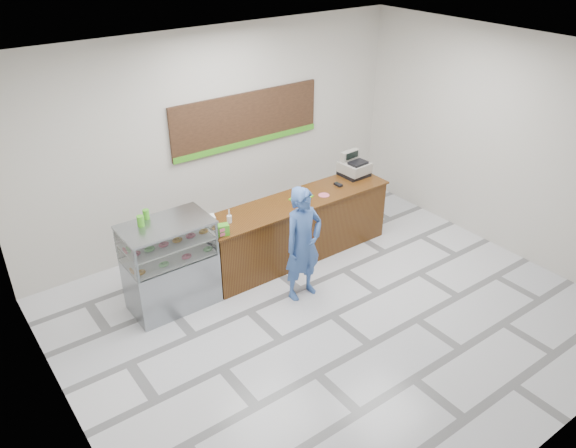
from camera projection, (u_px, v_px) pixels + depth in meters
floor at (332, 315)px, 7.89m from camera, size 7.00×7.00×0.00m
back_wall at (218, 137)px, 9.15m from camera, size 7.00×0.00×7.00m
ceiling at (344, 63)px, 6.18m from camera, size 7.00×7.00×0.00m
sales_counter at (297, 228)px, 9.01m from camera, size 3.26×0.76×1.03m
display_case at (170, 265)px, 7.79m from camera, size 1.22×0.72×1.33m
menu_board at (247, 120)px, 9.31m from camera, size 2.80×0.06×0.90m
cash_register at (354, 167)px, 9.50m from camera, size 0.46×0.48×0.41m
card_terminal at (338, 185)px, 9.20m from camera, size 0.08×0.15×0.04m
serving_tray at (301, 198)px, 8.80m from camera, size 0.40×0.34×0.02m
napkin_box at (210, 220)px, 8.03m from camera, size 0.19×0.19×0.13m
straw_cup at (229, 219)px, 8.09m from camera, size 0.07×0.07×0.11m
promo_box at (222, 230)px, 7.77m from camera, size 0.20×0.17×0.16m
donut_decal at (324, 195)px, 8.90m from camera, size 0.18×0.18×0.00m
green_cup_left at (141, 221)px, 7.38m from camera, size 0.10×0.10×0.15m
green_cup_right at (146, 214)px, 7.56m from camera, size 0.09×0.09×0.14m
customer at (303, 244)px, 7.92m from camera, size 0.65×0.44×1.72m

